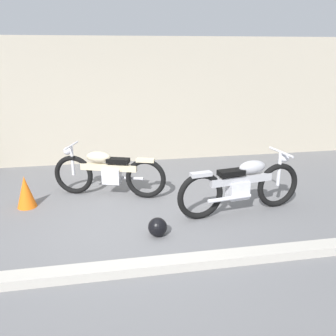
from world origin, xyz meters
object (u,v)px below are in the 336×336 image
(helmet, at_px, (158,227))
(motorcycle_silver, at_px, (242,185))
(motorcycle_cream, at_px, (108,172))
(traffic_cone, at_px, (26,192))

(helmet, bearing_deg, motorcycle_silver, 20.49)
(helmet, height_order, motorcycle_cream, motorcycle_cream)
(helmet, bearing_deg, motorcycle_cream, 111.02)
(motorcycle_silver, relative_size, motorcycle_cream, 1.09)
(traffic_cone, relative_size, motorcycle_silver, 0.25)
(helmet, xyz_separation_m, motorcycle_cream, (-0.64, 1.67, 0.31))
(traffic_cone, bearing_deg, motorcycle_silver, -13.70)
(traffic_cone, height_order, motorcycle_cream, motorcycle_cream)
(helmet, bearing_deg, traffic_cone, 145.41)
(motorcycle_silver, bearing_deg, helmet, -168.44)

